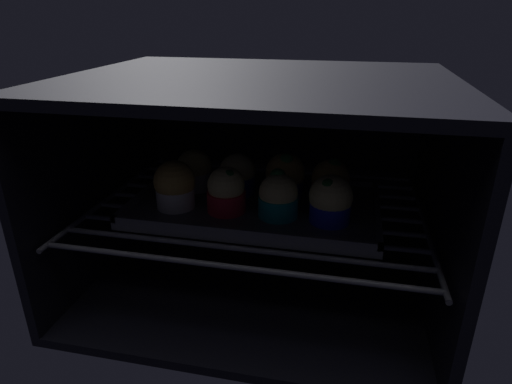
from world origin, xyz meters
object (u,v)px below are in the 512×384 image
baking_tray (256,206)px  muffin_row0_col2 (278,197)px  muffin_row0_col3 (330,201)px  muffin_row1_col0 (194,171)px  muffin_row1_col3 (330,182)px  muffin_row1_col2 (285,176)px  muffin_row1_col1 (238,176)px  muffin_row0_col1 (226,191)px  muffin_row0_col0 (175,186)px

baking_tray → muffin_row0_col2: size_ratio=5.29×
muffin_row0_col3 → muffin_row1_col0: bearing=161.0°
muffin_row1_col0 → muffin_row1_col3: 23.87cm
muffin_row1_col0 → muffin_row0_col3: bearing=-19.0°
muffin_row0_col2 → muffin_row1_col2: 7.90cm
muffin_row1_col1 → muffin_row0_col2: bearing=-42.8°
muffin_row0_col2 → muffin_row0_col3: 7.90cm
baking_tray → muffin_row1_col2: (4.18, 3.93, 4.09)cm
muffin_row1_col1 → muffin_row1_col2: muffin_row1_col2 is taller
baking_tray → muffin_row1_col1: muffin_row1_col1 is taller
muffin_row0_col2 → baking_tray: bearing=137.7°
muffin_row0_col1 → muffin_row1_col2: (8.09, 7.85, 0.13)cm
muffin_row0_col0 → muffin_row1_col0: muffin_row0_col0 is taller
muffin_row0_col0 → baking_tray: bearing=18.3°
muffin_row0_col1 → muffin_row1_col2: bearing=44.2°
muffin_row0_col3 → muffin_row1_col0: (-24.35, 8.40, -0.25)cm
muffin_row0_col1 → baking_tray: bearing=45.1°
muffin_row1_col3 → muffin_row1_col1: bearing=-179.0°
baking_tray → muffin_row1_col3: muffin_row1_col3 is taller
muffin_row0_col0 → muffin_row1_col0: bearing=88.1°
muffin_row0_col1 → muffin_row0_col2: 8.26cm
muffin_row0_col0 → muffin_row1_col3: size_ratio=1.05×
baking_tray → muffin_row1_col3: (11.77, 4.15, 3.70)cm
muffin_row1_col1 → muffin_row1_col2: (8.29, 0.06, 0.48)cm
muffin_row1_col1 → muffin_row1_col0: bearing=177.4°
muffin_row0_col0 → muffin_row1_col2: 18.41cm
baking_tray → muffin_row0_col3: 13.52cm
baking_tray → muffin_row0_col1: 6.81cm
baking_tray → muffin_row1_col1: 6.70cm
muffin_row0_col0 → muffin_row1_col0: size_ratio=1.10×
baking_tray → muffin_row0_col1: muffin_row0_col1 is taller
muffin_row0_col0 → muffin_row1_col2: bearing=25.9°
muffin_row1_col0 → baking_tray: bearing=-19.3°
baking_tray → muffin_row1_col3: 13.01cm
muffin_row0_col0 → muffin_row0_col1: size_ratio=1.06×
muffin_row0_col1 → muffin_row1_col2: size_ratio=0.92×
muffin_row0_col3 → muffin_row1_col3: 8.34cm
muffin_row0_col2 → muffin_row0_col1: bearing=179.7°
baking_tray → muffin_row1_col2: muffin_row1_col2 is taller
muffin_row0_col0 → muffin_row0_col3: (24.63, -0.06, -0.19)cm
muffin_row1_col1 → muffin_row0_col0: bearing=-136.1°
muffin_row1_col0 → muffin_row1_col2: (16.28, -0.31, 0.42)cm
muffin_row1_col3 → muffin_row0_col1: bearing=-152.7°
muffin_row0_col3 → muffin_row1_col0: 25.76cm
muffin_row0_col0 → muffin_row1_col3: (24.15, 8.26, -0.42)cm
muffin_row0_col3 → baking_tray: bearing=161.2°
baking_tray → muffin_row0_col2: (4.35, -3.96, 3.73)cm
muffin_row1_col3 → muffin_row1_col0: bearing=179.8°
muffin_row0_col0 → muffin_row0_col3: 24.63cm
muffin_row1_col2 → baking_tray: bearing=-136.8°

